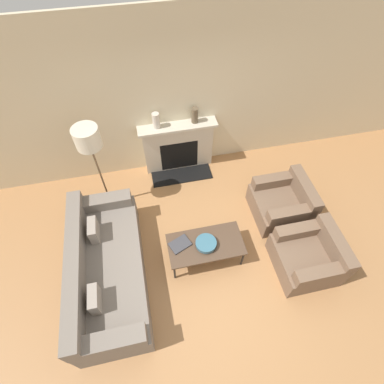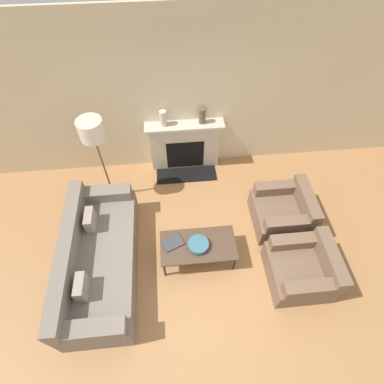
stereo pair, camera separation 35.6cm
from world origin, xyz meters
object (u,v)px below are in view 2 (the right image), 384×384
(armchair_far, at_px, (283,212))
(book, at_px, (173,243))
(coffee_table, at_px, (198,246))
(bowl, at_px, (198,244))
(couch, at_px, (98,260))
(floor_lamp, at_px, (93,135))
(armchair_near, at_px, (303,269))
(mantel_vase_center_left, at_px, (202,116))
(mantel_vase_left, at_px, (163,118))
(fireplace, at_px, (185,146))

(armchair_far, height_order, book, armchair_far)
(book, bearing_deg, armchair_far, -8.14)
(coffee_table, relative_size, bowl, 3.63)
(couch, bearing_deg, floor_lamp, -2.87)
(couch, height_order, armchair_far, couch)
(book, bearing_deg, couch, 163.30)
(floor_lamp, bearing_deg, armchair_near, -32.56)
(armchair_far, distance_m, mantel_vase_center_left, 2.11)
(armchair_near, relative_size, mantel_vase_left, 3.13)
(armchair_near, xyz_separation_m, floor_lamp, (-2.89, 1.85, 1.16))
(bowl, distance_m, mantel_vase_left, 2.20)
(mantel_vase_center_left, bearing_deg, mantel_vase_left, 180.00)
(coffee_table, xyz_separation_m, book, (-0.37, 0.07, 0.04))
(fireplace, bearing_deg, armchair_near, -58.54)
(fireplace, xyz_separation_m, armchair_far, (1.51, -1.47, -0.23))
(mantel_vase_left, relative_size, mantel_vase_center_left, 1.00)
(coffee_table, distance_m, mantel_vase_left, 2.21)
(bowl, bearing_deg, mantel_vase_center_left, 82.27)
(fireplace, relative_size, coffee_table, 1.23)
(coffee_table, bearing_deg, couch, -178.37)
(armchair_near, bearing_deg, mantel_vase_left, -143.13)
(bowl, relative_size, floor_lamp, 0.18)
(armchair_far, xyz_separation_m, bowl, (-1.48, -0.56, 0.19))
(bowl, distance_m, floor_lamp, 2.22)
(couch, distance_m, armchair_far, 3.02)
(book, bearing_deg, coffee_table, -32.90)
(coffee_table, bearing_deg, armchair_near, -17.32)
(armchair_near, height_order, bowl, armchair_near)
(armchair_near, distance_m, book, 1.93)
(couch, bearing_deg, armchair_far, -78.87)
(armchair_far, bearing_deg, bowl, -69.26)
(fireplace, distance_m, couch, 2.52)
(book, bearing_deg, fireplace, 57.66)
(fireplace, relative_size, couch, 0.61)
(bowl, height_order, mantel_vase_center_left, mantel_vase_center_left)
(coffee_table, distance_m, floor_lamp, 2.24)
(mantel_vase_left, bearing_deg, fireplace, -2.49)
(couch, relative_size, armchair_far, 2.60)
(floor_lamp, bearing_deg, mantel_vase_center_left, 20.76)
(fireplace, xyz_separation_m, floor_lamp, (-1.38, -0.63, 0.93))
(couch, distance_m, coffee_table, 1.49)
(couch, xyz_separation_m, floor_lamp, (0.07, 1.43, 1.13))
(armchair_far, height_order, mantel_vase_left, mantel_vase_left)
(fireplace, height_order, couch, fireplace)
(floor_lamp, bearing_deg, armchair_far, -16.29)
(armchair_far, bearing_deg, mantel_vase_left, -128.53)
(armchair_near, relative_size, mantel_vase_center_left, 3.13)
(fireplace, distance_m, floor_lamp, 1.78)
(armchair_near, distance_m, bowl, 1.56)
(bowl, relative_size, mantel_vase_center_left, 1.11)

